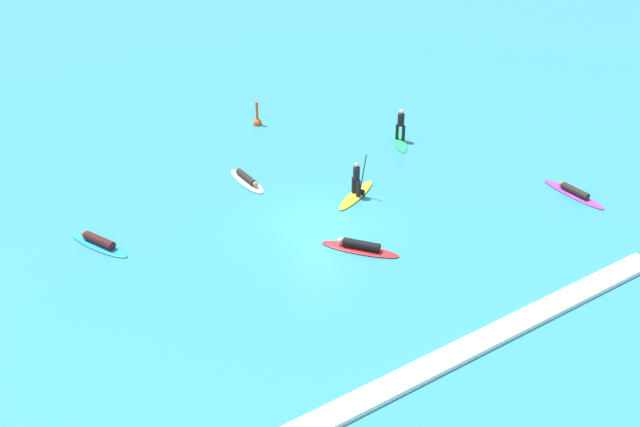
# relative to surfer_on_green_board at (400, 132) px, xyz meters

# --- Properties ---
(ground_plane) EXTENTS (120.00, 120.00, 0.00)m
(ground_plane) POSITION_rel_surfer_on_green_board_xyz_m (-7.67, -4.20, -0.50)
(ground_plane) COLOR teal
(ground_plane) RESTS_ON ground
(surfer_on_green_board) EXTENTS (1.92, 2.64, 1.69)m
(surfer_on_green_board) POSITION_rel_surfer_on_green_board_xyz_m (0.00, 0.00, 0.00)
(surfer_on_green_board) COLOR #23B266
(surfer_on_green_board) RESTS_ON ground_plane
(surfer_on_blue_board) EXTENTS (1.83, 3.17, 0.43)m
(surfer_on_blue_board) POSITION_rel_surfer_on_green_board_xyz_m (-15.92, -0.57, -0.35)
(surfer_on_blue_board) COLOR #1E8CD1
(surfer_on_blue_board) RESTS_ON ground_plane
(surfer_on_yellow_board) EXTENTS (2.92, 1.85, 2.08)m
(surfer_on_yellow_board) POSITION_rel_surfer_on_green_board_xyz_m (-5.06, -3.20, -0.13)
(surfer_on_yellow_board) COLOR yellow
(surfer_on_yellow_board) RESTS_ON ground_plane
(surfer_on_red_board) EXTENTS (2.48, 2.98, 0.44)m
(surfer_on_red_board) POSITION_rel_surfer_on_green_board_xyz_m (-7.47, -6.73, -0.35)
(surfer_on_red_board) COLOR red
(surfer_on_red_board) RESTS_ON ground_plane
(surfer_on_white_board) EXTENTS (0.72, 2.68, 0.37)m
(surfer_on_white_board) POSITION_rel_surfer_on_green_board_xyz_m (-8.40, 0.61, -0.38)
(surfer_on_white_board) COLOR white
(surfer_on_white_board) RESTS_ON ground_plane
(surfer_on_purple_board) EXTENTS (0.74, 3.29, 0.38)m
(surfer_on_purple_board) POSITION_rel_surfer_on_green_board_xyz_m (2.97, -8.53, -0.37)
(surfer_on_purple_board) COLOR purple
(surfer_on_purple_board) RESTS_ON ground_plane
(marker_buoy) EXTENTS (0.43, 0.43, 1.38)m
(marker_buoy) POSITION_rel_surfer_on_green_board_xyz_m (-4.90, 5.61, -0.27)
(marker_buoy) COLOR #E55119
(marker_buoy) RESTS_ON ground_plane
(wave_crest) EXTENTS (17.74, 0.90, 0.18)m
(wave_crest) POSITION_rel_surfer_on_green_board_xyz_m (-7.67, -13.63, -0.41)
(wave_crest) COLOR white
(wave_crest) RESTS_ON ground_plane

